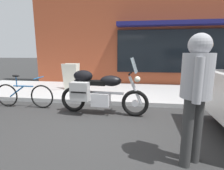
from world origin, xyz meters
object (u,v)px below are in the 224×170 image
(sandwich_board_sign, at_px, (71,77))
(pedestrian_walking, at_px, (196,85))
(parked_bicycle, at_px, (24,95))
(touring_motorcycle, at_px, (97,90))

(sandwich_board_sign, bearing_deg, pedestrian_walking, -49.99)
(parked_bicycle, xyz_separation_m, sandwich_board_sign, (0.68, 1.80, 0.26))
(touring_motorcycle, bearing_deg, pedestrian_walking, -45.64)
(parked_bicycle, relative_size, pedestrian_walking, 0.97)
(pedestrian_walking, distance_m, sandwich_board_sign, 4.92)
(touring_motorcycle, xyz_separation_m, pedestrian_walking, (1.69, -1.73, 0.50))
(touring_motorcycle, relative_size, parked_bicycle, 1.31)
(parked_bicycle, bearing_deg, sandwich_board_sign, 69.19)
(pedestrian_walking, relative_size, sandwich_board_sign, 1.77)
(sandwich_board_sign, bearing_deg, touring_motorcycle, -54.23)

